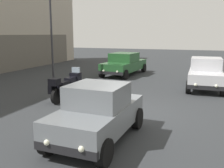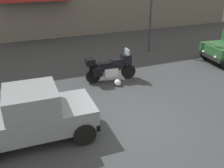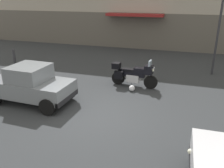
{
  "view_description": "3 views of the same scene",
  "coord_description": "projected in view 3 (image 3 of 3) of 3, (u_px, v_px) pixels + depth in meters",
  "views": [
    {
      "loc": [
        -8.97,
        -2.39,
        2.87
      ],
      "look_at": [
        -0.13,
        0.85,
        1.03
      ],
      "focal_mm": 41.07,
      "sensor_mm": 36.0,
      "label": 1
    },
    {
      "loc": [
        -3.18,
        -6.17,
        4.48
      ],
      "look_at": [
        -0.12,
        1.12,
        0.88
      ],
      "focal_mm": 40.69,
      "sensor_mm": 36.0,
      "label": 2
    },
    {
      "loc": [
        2.99,
        -7.28,
        4.18
      ],
      "look_at": [
        0.39,
        0.87,
        0.95
      ],
      "focal_mm": 38.18,
      "sensor_mm": 36.0,
      "label": 3
    }
  ],
  "objects": [
    {
      "name": "car_compact_side",
      "position": [
        31.0,
        84.0,
        9.59
      ],
      "size": [
        3.52,
        1.81,
        1.56
      ],
      "rotation": [
        0.0,
        0.0,
        3.11
      ],
      "color": "slate",
      "rests_on": "ground"
    },
    {
      "name": "ground_plane",
      "position": [
        95.0,
        115.0,
        8.82
      ],
      "size": [
        80.0,
        80.0,
        0.0
      ],
      "primitive_type": "plane",
      "color": "#2D3033"
    },
    {
      "name": "streetlamp_curbside",
      "position": [
        221.0,
        18.0,
        12.06
      ],
      "size": [
        0.28,
        0.94,
        5.09
      ],
      "color": "#2D2D33",
      "rests_on": "ground"
    },
    {
      "name": "motorcycle",
      "position": [
        133.0,
        74.0,
        11.32
      ],
      "size": [
        2.26,
        0.8,
        1.36
      ],
      "rotation": [
        0.0,
        0.0,
        -0.07
      ],
      "color": "black",
      "rests_on": "ground"
    },
    {
      "name": "bollard_curbside",
      "position": [
        14.0,
        55.0,
        15.24
      ],
      "size": [
        0.16,
        0.16,
        0.95
      ],
      "color": "#333338",
      "rests_on": "ground"
    },
    {
      "name": "helmet",
      "position": [
        132.0,
        88.0,
        10.92
      ],
      "size": [
        0.28,
        0.28,
        0.28
      ],
      "primitive_type": "sphere",
      "color": "silver",
      "rests_on": "ground"
    }
  ]
}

